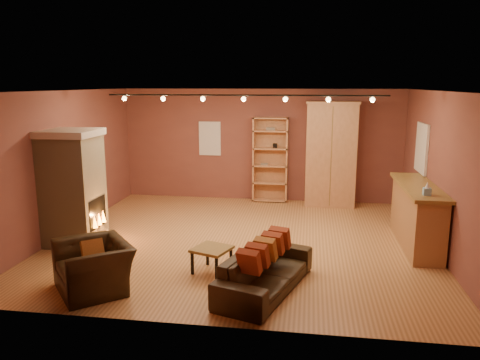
% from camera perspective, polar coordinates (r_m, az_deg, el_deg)
% --- Properties ---
extents(floor, '(7.00, 7.00, 0.00)m').
position_cam_1_polar(floor, '(8.99, 0.23, -7.32)').
color(floor, '#A36B3A').
rests_on(floor, ground).
extents(ceiling, '(7.00, 7.00, 0.00)m').
position_cam_1_polar(ceiling, '(8.50, 0.25, 10.81)').
color(ceiling, brown).
rests_on(ceiling, back_wall).
extents(back_wall, '(7.00, 0.02, 2.80)m').
position_cam_1_polar(back_wall, '(11.83, 2.52, 4.25)').
color(back_wall, brown).
rests_on(back_wall, floor).
extents(left_wall, '(0.02, 6.50, 2.80)m').
position_cam_1_polar(left_wall, '(9.77, -20.53, 1.93)').
color(left_wall, brown).
rests_on(left_wall, floor).
extents(right_wall, '(0.02, 6.50, 2.80)m').
position_cam_1_polar(right_wall, '(8.85, 23.28, 0.77)').
color(right_wall, brown).
rests_on(right_wall, floor).
extents(fireplace, '(1.01, 0.98, 2.12)m').
position_cam_1_polar(fireplace, '(9.10, -19.66, -0.86)').
color(fireplace, tan).
rests_on(fireplace, floor).
extents(back_window, '(0.56, 0.04, 0.86)m').
position_cam_1_polar(back_window, '(11.99, -3.69, 5.07)').
color(back_window, white).
rests_on(back_window, back_wall).
extents(bookcase, '(0.87, 0.34, 2.12)m').
position_cam_1_polar(bookcase, '(11.74, 3.73, 2.59)').
color(bookcase, tan).
rests_on(bookcase, floor).
extents(armoire, '(1.24, 0.70, 2.52)m').
position_cam_1_polar(armoire, '(11.48, 11.00, 3.14)').
color(armoire, tan).
rests_on(armoire, floor).
extents(bar_counter, '(0.63, 2.38, 1.14)m').
position_cam_1_polar(bar_counter, '(9.15, 20.74, -4.00)').
color(bar_counter, '#AE7E50').
rests_on(bar_counter, floor).
extents(tissue_box, '(0.13, 0.13, 0.22)m').
position_cam_1_polar(tissue_box, '(8.23, 21.85, -1.11)').
color(tissue_box, '#81B1CF').
rests_on(tissue_box, bar_counter).
extents(right_window, '(0.05, 0.90, 1.00)m').
position_cam_1_polar(right_window, '(10.15, 21.28, 3.65)').
color(right_window, white).
rests_on(right_window, right_wall).
extents(loveseat, '(1.15, 2.06, 0.80)m').
position_cam_1_polar(loveseat, '(6.81, 3.13, -10.13)').
color(loveseat, black).
rests_on(loveseat, floor).
extents(armchair, '(1.24, 1.28, 0.95)m').
position_cam_1_polar(armchair, '(7.09, -17.45, -9.14)').
color(armchair, black).
rests_on(armchair, floor).
extents(coffee_table, '(0.68, 0.68, 0.40)m').
position_cam_1_polar(coffee_table, '(7.45, -3.46, -8.67)').
color(coffee_table, olive).
rests_on(coffee_table, floor).
extents(track_rail, '(5.20, 0.09, 0.13)m').
position_cam_1_polar(track_rail, '(8.70, 0.44, 10.07)').
color(track_rail, black).
rests_on(track_rail, ceiling).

